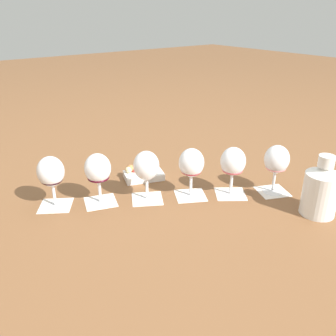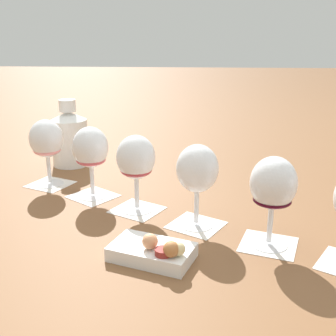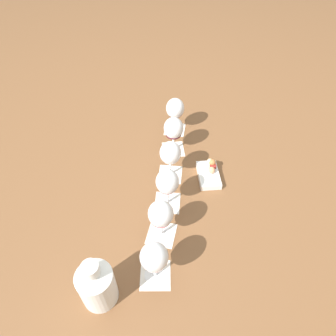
{
  "view_description": "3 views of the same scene",
  "coord_description": "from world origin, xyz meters",
  "px_view_note": "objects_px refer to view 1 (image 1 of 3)",
  "views": [
    {
      "loc": [
        0.64,
        0.85,
        0.59
      ],
      "look_at": [
        0.0,
        0.0,
        0.11
      ],
      "focal_mm": 38.0,
      "sensor_mm": 36.0,
      "label": 1
    },
    {
      "loc": [
        0.05,
        -0.83,
        0.38
      ],
      "look_at": [
        0.0,
        0.0,
        0.11
      ],
      "focal_mm": 45.0,
      "sensor_mm": 36.0,
      "label": 2
    },
    {
      "loc": [
        -0.72,
        0.32,
        0.93
      ],
      "look_at": [
        0.0,
        0.0,
        0.11
      ],
      "focal_mm": 32.0,
      "sensor_mm": 36.0,
      "label": 3
    }
  ],
  "objects_px": {
    "wine_glass_3": "(146,168)",
    "wine_glass_4": "(98,170)",
    "wine_glass_0": "(276,161)",
    "snack_dish": "(142,174)",
    "ceramic_vase": "(321,189)",
    "wine_glass_2": "(191,165)",
    "wine_glass_1": "(233,164)",
    "wine_glass_5": "(51,174)"
  },
  "relations": [
    {
      "from": "wine_glass_3",
      "to": "wine_glass_5",
      "type": "relative_size",
      "value": 1.0
    },
    {
      "from": "snack_dish",
      "to": "ceramic_vase",
      "type": "bearing_deg",
      "value": 119.15
    },
    {
      "from": "wine_glass_4",
      "to": "ceramic_vase",
      "type": "bearing_deg",
      "value": 137.28
    },
    {
      "from": "wine_glass_0",
      "to": "wine_glass_5",
      "type": "bearing_deg",
      "value": -29.34
    },
    {
      "from": "wine_glass_4",
      "to": "wine_glass_5",
      "type": "distance_m",
      "value": 0.14
    },
    {
      "from": "wine_glass_5",
      "to": "snack_dish",
      "type": "distance_m",
      "value": 0.35
    },
    {
      "from": "wine_glass_0",
      "to": "wine_glass_1",
      "type": "distance_m",
      "value": 0.15
    },
    {
      "from": "ceramic_vase",
      "to": "snack_dish",
      "type": "distance_m",
      "value": 0.62
    },
    {
      "from": "snack_dish",
      "to": "wine_glass_2",
      "type": "bearing_deg",
      "value": 105.27
    },
    {
      "from": "wine_glass_3",
      "to": "wine_glass_4",
      "type": "xyz_separation_m",
      "value": [
        0.14,
        -0.08,
        0.0
      ]
    },
    {
      "from": "wine_glass_2",
      "to": "snack_dish",
      "type": "bearing_deg",
      "value": -74.73
    },
    {
      "from": "wine_glass_0",
      "to": "wine_glass_5",
      "type": "distance_m",
      "value": 0.74
    },
    {
      "from": "wine_glass_4",
      "to": "wine_glass_0",
      "type": "bearing_deg",
      "value": 150.19
    },
    {
      "from": "wine_glass_5",
      "to": "wine_glass_4",
      "type": "bearing_deg",
      "value": 152.63
    },
    {
      "from": "wine_glass_1",
      "to": "wine_glass_4",
      "type": "bearing_deg",
      "value": -29.75
    },
    {
      "from": "wine_glass_4",
      "to": "wine_glass_5",
      "type": "xyz_separation_m",
      "value": [
        0.13,
        -0.07,
        -0.0
      ]
    },
    {
      "from": "snack_dish",
      "to": "wine_glass_0",
      "type": "bearing_deg",
      "value": 130.19
    },
    {
      "from": "wine_glass_3",
      "to": "wine_glass_4",
      "type": "bearing_deg",
      "value": -29.05
    },
    {
      "from": "wine_glass_0",
      "to": "snack_dish",
      "type": "distance_m",
      "value": 0.49
    },
    {
      "from": "wine_glass_3",
      "to": "ceramic_vase",
      "type": "relative_size",
      "value": 0.87
    },
    {
      "from": "wine_glass_0",
      "to": "wine_glass_2",
      "type": "height_order",
      "value": "same"
    },
    {
      "from": "wine_glass_0",
      "to": "ceramic_vase",
      "type": "height_order",
      "value": "ceramic_vase"
    },
    {
      "from": "wine_glass_4",
      "to": "wine_glass_3",
      "type": "bearing_deg",
      "value": 150.95
    },
    {
      "from": "wine_glass_1",
      "to": "ceramic_vase",
      "type": "height_order",
      "value": "ceramic_vase"
    },
    {
      "from": "wine_glass_0",
      "to": "wine_glass_3",
      "type": "height_order",
      "value": "same"
    },
    {
      "from": "wine_glass_2",
      "to": "ceramic_vase",
      "type": "relative_size",
      "value": 0.87
    },
    {
      "from": "wine_glass_3",
      "to": "wine_glass_4",
      "type": "height_order",
      "value": "same"
    },
    {
      "from": "ceramic_vase",
      "to": "wine_glass_5",
      "type": "bearing_deg",
      "value": -40.09
    },
    {
      "from": "wine_glass_0",
      "to": "ceramic_vase",
      "type": "xyz_separation_m",
      "value": [
        0.01,
        0.17,
        -0.03
      ]
    },
    {
      "from": "snack_dish",
      "to": "wine_glass_1",
      "type": "bearing_deg",
      "value": 121.42
    },
    {
      "from": "wine_glass_3",
      "to": "wine_glass_4",
      "type": "distance_m",
      "value": 0.16
    },
    {
      "from": "wine_glass_0",
      "to": "wine_glass_1",
      "type": "bearing_deg",
      "value": -29.99
    },
    {
      "from": "wine_glass_3",
      "to": "snack_dish",
      "type": "height_order",
      "value": "wine_glass_3"
    },
    {
      "from": "wine_glass_2",
      "to": "ceramic_vase",
      "type": "distance_m",
      "value": 0.41
    },
    {
      "from": "wine_glass_0",
      "to": "snack_dish",
      "type": "relative_size",
      "value": 1.05
    },
    {
      "from": "wine_glass_4",
      "to": "ceramic_vase",
      "type": "height_order",
      "value": "ceramic_vase"
    },
    {
      "from": "wine_glass_2",
      "to": "wine_glass_1",
      "type": "bearing_deg",
      "value": 147.59
    },
    {
      "from": "wine_glass_3",
      "to": "snack_dish",
      "type": "xyz_separation_m",
      "value": [
        -0.07,
        -0.14,
        -0.1
      ]
    },
    {
      "from": "wine_glass_4",
      "to": "wine_glass_2",
      "type": "bearing_deg",
      "value": 151.46
    },
    {
      "from": "wine_glass_4",
      "to": "ceramic_vase",
      "type": "relative_size",
      "value": 0.87
    },
    {
      "from": "wine_glass_5",
      "to": "ceramic_vase",
      "type": "relative_size",
      "value": 0.87
    },
    {
      "from": "wine_glass_3",
      "to": "snack_dish",
      "type": "distance_m",
      "value": 0.19
    }
  ]
}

